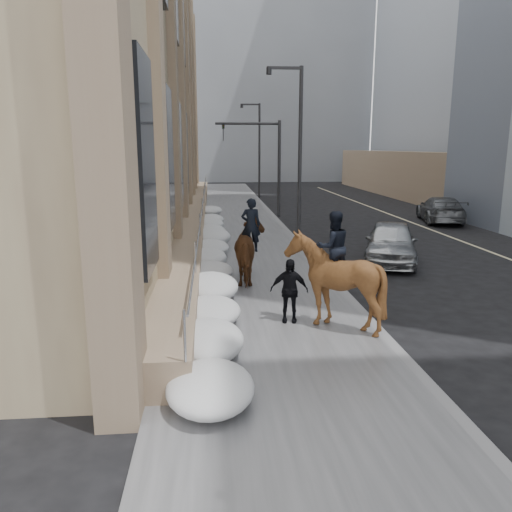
{
  "coord_description": "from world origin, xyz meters",
  "views": [
    {
      "loc": [
        -1.32,
        -9.76,
        4.38
      ],
      "look_at": [
        -0.23,
        2.42,
        1.7
      ],
      "focal_mm": 35.0,
      "sensor_mm": 36.0,
      "label": 1
    }
  ],
  "objects_px": {
    "car_grey": "(440,209)",
    "mounted_horse_right": "(333,277)",
    "car_silver": "(391,242)",
    "mounted_horse_left": "(251,248)",
    "pedestrian": "(289,290)"
  },
  "relations": [
    {
      "from": "car_grey",
      "to": "mounted_horse_right",
      "type": "bearing_deg",
      "value": 71.33
    },
    {
      "from": "car_silver",
      "to": "mounted_horse_right",
      "type": "bearing_deg",
      "value": -99.57
    },
    {
      "from": "mounted_horse_left",
      "to": "car_silver",
      "type": "relative_size",
      "value": 0.57
    },
    {
      "from": "car_silver",
      "to": "pedestrian",
      "type": "bearing_deg",
      "value": -107.0
    },
    {
      "from": "mounted_horse_right",
      "to": "car_grey",
      "type": "relative_size",
      "value": 0.53
    },
    {
      "from": "mounted_horse_left",
      "to": "pedestrian",
      "type": "bearing_deg",
      "value": 99.15
    },
    {
      "from": "mounted_horse_left",
      "to": "car_silver",
      "type": "bearing_deg",
      "value": -154.33
    },
    {
      "from": "car_silver",
      "to": "car_grey",
      "type": "distance_m",
      "value": 12.09
    },
    {
      "from": "mounted_horse_left",
      "to": "car_silver",
      "type": "distance_m",
      "value": 6.24
    },
    {
      "from": "car_silver",
      "to": "car_grey",
      "type": "xyz_separation_m",
      "value": [
        6.68,
        10.08,
        -0.04
      ]
    },
    {
      "from": "mounted_horse_right",
      "to": "pedestrian",
      "type": "distance_m",
      "value": 1.16
    },
    {
      "from": "pedestrian",
      "to": "car_grey",
      "type": "bearing_deg",
      "value": 62.72
    },
    {
      "from": "car_silver",
      "to": "mounted_horse_left",
      "type": "bearing_deg",
      "value": -134.4
    },
    {
      "from": "pedestrian",
      "to": "mounted_horse_left",
      "type": "bearing_deg",
      "value": 106.71
    },
    {
      "from": "pedestrian",
      "to": "car_silver",
      "type": "height_order",
      "value": "pedestrian"
    }
  ]
}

